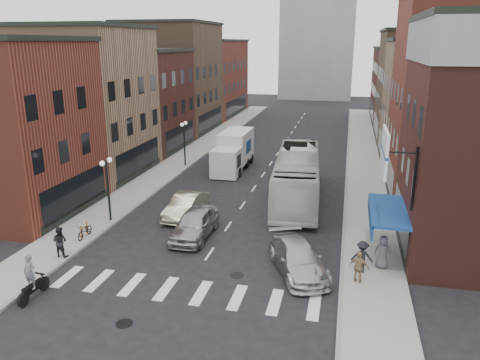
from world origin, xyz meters
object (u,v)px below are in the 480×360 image
(billboard_sign, at_px, (386,153))
(ped_right_a, at_px, (362,257))
(sedan_left_far, at_px, (186,206))
(ped_right_b, at_px, (359,267))
(sedan_left_near, at_px, (195,224))
(ped_right_c, at_px, (383,252))
(streetlamp_near, at_px, (107,178))
(motorcycle_rider, at_px, (31,278))
(ped_left_solo, at_px, (60,242))
(box_truck, at_px, (233,152))
(curb_car, at_px, (298,259))
(parked_bicycle, at_px, (85,231))
(bike_rack, at_px, (84,230))
(transit_bus, at_px, (297,176))
(streetlamp_far, at_px, (184,135))

(billboard_sign, height_order, ped_right_a, billboard_sign)
(sedan_left_far, bearing_deg, ped_right_b, -27.57)
(sedan_left_near, distance_m, ped_right_c, 10.54)
(ped_right_b, bearing_deg, streetlamp_near, -4.06)
(motorcycle_rider, height_order, ped_left_solo, motorcycle_rider)
(streetlamp_near, height_order, sedan_left_far, streetlamp_near)
(box_truck, distance_m, ped_right_a, 20.69)
(box_truck, distance_m, curb_car, 19.71)
(box_truck, height_order, sedan_left_near, box_truck)
(ped_left_solo, distance_m, ped_right_b, 15.15)
(streetlamp_near, xyz_separation_m, ped_right_a, (15.30, -3.53, -1.96))
(ped_right_c, bearing_deg, ped_left_solo, 21.04)
(streetlamp_near, relative_size, ped_left_solo, 2.50)
(sedan_left_near, height_order, curb_car, sedan_left_near)
(motorcycle_rider, xyz_separation_m, parked_bicycle, (-1.20, 6.33, -0.45))
(sedan_left_far, distance_m, ped_right_c, 12.93)
(billboard_sign, height_order, ped_right_b, billboard_sign)
(bike_rack, bearing_deg, transit_bus, 41.43)
(streetlamp_near, relative_size, curb_car, 0.81)
(streetlamp_near, height_order, ped_right_a, streetlamp_near)
(bike_rack, bearing_deg, ped_right_b, -7.16)
(ped_right_a, bearing_deg, parked_bicycle, -0.95)
(motorcycle_rider, distance_m, curb_car, 12.27)
(streetlamp_far, distance_m, curb_car, 21.88)
(sedan_left_far, bearing_deg, box_truck, 93.03)
(transit_bus, relative_size, ped_left_solo, 7.69)
(motorcycle_rider, distance_m, ped_right_b, 14.74)
(billboard_sign, xyz_separation_m, motorcycle_rider, (-14.89, -5.63, -5.14))
(sedan_left_far, bearing_deg, ped_left_solo, -116.57)
(motorcycle_rider, bearing_deg, box_truck, 86.63)
(streetlamp_near, bearing_deg, ped_right_c, -9.90)
(ped_right_c, bearing_deg, streetlamp_far, -33.55)
(billboard_sign, xyz_separation_m, ped_right_c, (0.31, 0.66, -5.14))
(streetlamp_far, bearing_deg, sedan_left_near, -68.46)
(sedan_left_far, xyz_separation_m, ped_right_b, (10.82, -6.63, 0.18))
(ped_left_solo, bearing_deg, ped_right_b, -176.41)
(sedan_left_near, bearing_deg, ped_right_b, -21.00)
(box_truck, bearing_deg, curb_car, -66.68)
(sedan_left_near, bearing_deg, streetlamp_near, 170.90)
(box_truck, height_order, motorcycle_rider, box_truck)
(billboard_sign, xyz_separation_m, transit_bus, (-5.07, 10.61, -4.37))
(streetlamp_near, height_order, motorcycle_rider, streetlamp_near)
(streetlamp_near, bearing_deg, billboard_sign, -12.35)
(box_truck, height_order, ped_left_solo, box_truck)
(sedan_left_far, xyz_separation_m, parked_bicycle, (-4.41, -4.80, -0.19))
(sedan_left_near, bearing_deg, parked_bicycle, -162.84)
(streetlamp_far, bearing_deg, transit_bus, -32.25)
(ped_right_b, height_order, ped_right_c, ped_right_c)
(ped_right_a, bearing_deg, curb_car, 10.51)
(ped_right_b, bearing_deg, motorcycle_rider, 30.75)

